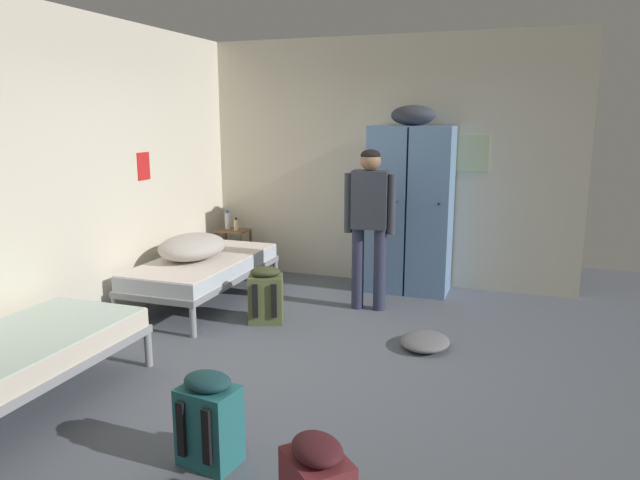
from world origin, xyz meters
TOP-DOWN VIEW (x-y plane):
  - ground_plane at (0.00, 0.00)m, footprint 8.02×8.02m
  - room_backdrop at (-1.15, 1.19)m, footprint 4.39×5.07m
  - locker_bank at (0.37, 2.23)m, footprint 0.90×0.55m
  - shelf_unit at (-1.84, 2.20)m, footprint 0.38×0.30m
  - bed_left_rear at (-1.59, 1.05)m, footprint 0.90×1.90m
  - bed_left_front at (-1.59, -1.45)m, footprint 0.90×1.90m
  - bedding_heap at (-1.67, 0.98)m, footprint 0.63×0.83m
  - person_traveler at (0.11, 1.43)m, footprint 0.51×0.24m
  - water_bottle at (-1.92, 2.22)m, footprint 0.07×0.07m
  - lotion_bottle at (-1.77, 2.16)m, footprint 0.06×0.06m
  - backpack_olive at (-0.72, 0.72)m, footprint 0.38×0.40m
  - backpack_teal at (-0.03, -1.54)m, footprint 0.35×0.37m
  - clothes_pile_grey at (0.84, 0.58)m, footprint 0.42×0.49m

SIDE VIEW (x-z plane):
  - ground_plane at x=0.00m, z-range 0.00..0.00m
  - clothes_pile_grey at x=0.84m, z-range 0.00..0.11m
  - backpack_olive at x=-0.72m, z-range -0.02..0.53m
  - backpack_teal at x=-0.03m, z-range -0.02..0.53m
  - shelf_unit at x=-1.84m, z-range 0.06..0.63m
  - bed_left_rear at x=-1.59m, z-range 0.14..0.63m
  - bed_left_front at x=-1.59m, z-range 0.14..0.63m
  - bedding_heap at x=-1.67m, z-range 0.49..0.75m
  - lotion_bottle at x=-1.77m, z-range 0.56..0.72m
  - water_bottle at x=-1.92m, z-range 0.56..0.80m
  - locker_bank at x=0.37m, z-range -0.07..2.00m
  - person_traveler at x=0.11m, z-range 0.17..1.80m
  - room_backdrop at x=-1.15m, z-range 0.00..2.85m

